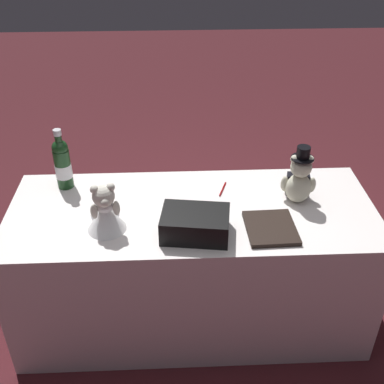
# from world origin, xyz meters

# --- Properties ---
(ground_plane) EXTENTS (12.00, 12.00, 0.00)m
(ground_plane) POSITION_xyz_m (0.00, 0.00, 0.00)
(ground_plane) COLOR #47191E
(reception_table) EXTENTS (1.79, 0.72, 0.73)m
(reception_table) POSITION_xyz_m (0.00, 0.00, 0.36)
(reception_table) COLOR white
(reception_table) RESTS_ON ground_plane
(teddy_bear_groom) EXTENTS (0.17, 0.15, 0.30)m
(teddy_bear_groom) POSITION_xyz_m (-0.52, -0.06, 0.84)
(teddy_bear_groom) COLOR beige
(teddy_bear_groom) RESTS_ON reception_table
(teddy_bear_bride) EXTENTS (0.18, 0.23, 0.24)m
(teddy_bear_bride) POSITION_xyz_m (0.40, 0.12, 0.83)
(teddy_bear_bride) COLOR white
(teddy_bear_bride) RESTS_ON reception_table
(champagne_bottle) EXTENTS (0.08, 0.08, 0.32)m
(champagne_bottle) POSITION_xyz_m (0.64, -0.24, 0.86)
(champagne_bottle) COLOR #183D1B
(champagne_bottle) RESTS_ON reception_table
(signing_pen) EXTENTS (0.05, 0.13, 0.01)m
(signing_pen) POSITION_xyz_m (-0.16, -0.16, 0.73)
(signing_pen) COLOR maroon
(signing_pen) RESTS_ON reception_table
(gift_case_black) EXTENTS (0.32, 0.24, 0.11)m
(gift_case_black) POSITION_xyz_m (-0.01, 0.19, 0.78)
(gift_case_black) COLOR black
(gift_case_black) RESTS_ON reception_table
(guestbook) EXTENTS (0.23, 0.26, 0.02)m
(guestbook) POSITION_xyz_m (-0.35, 0.18, 0.74)
(guestbook) COLOR black
(guestbook) RESTS_ON reception_table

